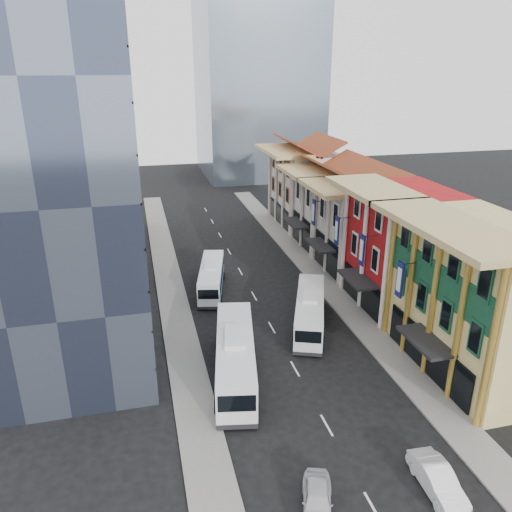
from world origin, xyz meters
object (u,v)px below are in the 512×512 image
object	(u,v)px
bus_left_far	(211,277)
sedan_left	(317,500)
bus_left_near	(235,357)
sedan_right	(438,480)
office_tower	(63,169)
bus_right	(310,311)
shophouse_tan	(481,300)

from	to	relation	value
bus_left_far	sedan_left	bearing A→B (deg)	-75.30
bus_left_near	sedan_right	bearing A→B (deg)	-45.64
sedan_left	sedan_right	world-z (taller)	sedan_right
bus_left_far	sedan_left	world-z (taller)	bus_left_far
bus_left_far	sedan_left	xyz separation A→B (m)	(1.06, -29.86, -0.90)
office_tower	bus_left_far	xyz separation A→B (m)	(12.85, 5.50, -13.39)
sedan_left	bus_left_near	bearing A→B (deg)	117.41
sedan_left	sedan_right	bearing A→B (deg)	16.20
office_tower	bus_right	bearing A→B (deg)	-13.15
sedan_left	shophouse_tan	bearing A→B (deg)	50.62
office_tower	sedan_left	distance (m)	31.49
bus_left_far	sedan_right	bearing A→B (deg)	-62.11
shophouse_tan	sedan_right	bearing A→B (deg)	-132.64
bus_left_far	bus_right	world-z (taller)	bus_right
shophouse_tan	bus_left_far	world-z (taller)	shophouse_tan
bus_left_near	bus_left_far	xyz separation A→B (m)	(0.79, 16.67, -0.39)
bus_left_far	bus_right	xyz separation A→B (m)	(7.57, -10.27, 0.13)
bus_left_near	sedan_left	world-z (taller)	bus_left_near
bus_left_near	sedan_right	world-z (taller)	bus_left_near
shophouse_tan	sedan_right	size ratio (longest dim) A/B	3.02
bus_left_far	sedan_right	world-z (taller)	bus_left_far
shophouse_tan	office_tower	distance (m)	35.19
shophouse_tan	bus_left_near	size ratio (longest dim) A/B	1.12
bus_left_near	bus_right	xyz separation A→B (m)	(8.36, 6.41, -0.26)
bus_left_far	sedan_right	size ratio (longest dim) A/B	2.16
sedan_left	office_tower	bearing A→B (deg)	139.12
bus_right	sedan_left	bearing A→B (deg)	-87.28
bus_left_near	bus_right	world-z (taller)	bus_left_near
bus_right	sedan_left	distance (m)	20.67
office_tower	bus_right	size ratio (longest dim) A/B	2.76
bus_right	sedan_left	xyz separation A→B (m)	(-6.51, -19.59, -1.04)
office_tower	bus_left_near	size ratio (longest dim) A/B	2.41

